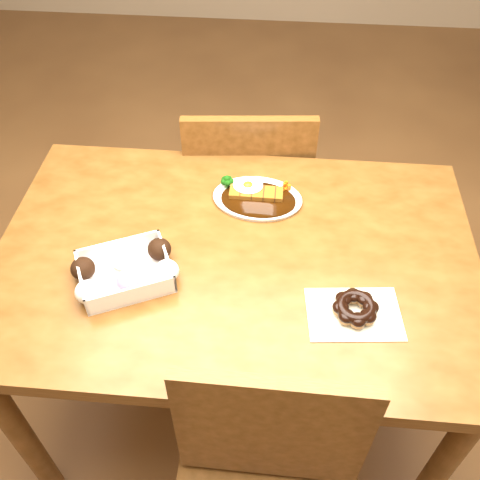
# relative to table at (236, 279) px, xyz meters

# --- Properties ---
(ground) EXTENTS (6.00, 6.00, 0.00)m
(ground) POSITION_rel_table_xyz_m (0.00, 0.00, -0.65)
(ground) COLOR brown
(ground) RESTS_ON ground
(table) EXTENTS (1.20, 0.80, 0.75)m
(table) POSITION_rel_table_xyz_m (0.00, 0.00, 0.00)
(table) COLOR #4B2C0F
(table) RESTS_ON ground
(chair_far) EXTENTS (0.46, 0.46, 0.87)m
(chair_far) POSITION_rel_table_xyz_m (-0.01, 0.54, -0.17)
(chair_far) COLOR #4B2C0F
(chair_far) RESTS_ON ground
(katsu_curry_plate) EXTENTS (0.25, 0.19, 0.05)m
(katsu_curry_plate) POSITION_rel_table_xyz_m (0.04, 0.20, 0.11)
(katsu_curry_plate) COLOR white
(katsu_curry_plate) RESTS_ON table
(donut_box) EXTENTS (0.25, 0.23, 0.06)m
(donut_box) POSITION_rel_table_xyz_m (-0.25, -0.10, 0.13)
(donut_box) COLOR white
(donut_box) RESTS_ON table
(pon_de_ring) EXTENTS (0.22, 0.17, 0.04)m
(pon_de_ring) POSITION_rel_table_xyz_m (0.28, -0.16, 0.12)
(pon_de_ring) COLOR silver
(pon_de_ring) RESTS_ON table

